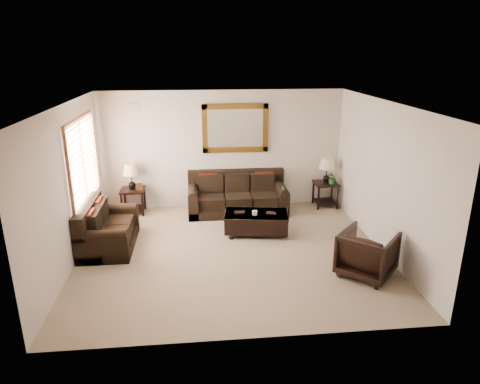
{
  "coord_description": "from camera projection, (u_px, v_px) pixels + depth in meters",
  "views": [
    {
      "loc": [
        -0.58,
        -7.1,
        3.55
      ],
      "look_at": [
        0.21,
        0.6,
        0.96
      ],
      "focal_mm": 32.0,
      "sensor_mm": 36.0,
      "label": 1
    }
  ],
  "objects": [
    {
      "name": "coffee_table",
      "position": [
        256.0,
        221.0,
        8.6
      ],
      "size": [
        1.36,
        0.86,
        0.54
      ],
      "rotation": [
        0.0,
        0.0,
        -0.15
      ],
      "color": "black",
      "rests_on": "room"
    },
    {
      "name": "sofa",
      "position": [
        237.0,
        198.0,
        9.75
      ],
      "size": [
        2.22,
        0.96,
        0.91
      ],
      "color": "black",
      "rests_on": "room"
    },
    {
      "name": "air_vent",
      "position": [
        135.0,
        107.0,
        9.29
      ],
      "size": [
        0.25,
        0.02,
        0.18
      ],
      "primitive_type": "cube",
      "color": "#999999",
      "rests_on": "room"
    },
    {
      "name": "window",
      "position": [
        83.0,
        162.0,
        7.97
      ],
      "size": [
        0.07,
        1.96,
        1.66
      ],
      "color": "white",
      "rests_on": "room"
    },
    {
      "name": "mirror",
      "position": [
        235.0,
        128.0,
        9.65
      ],
      "size": [
        1.5,
        0.06,
        1.1
      ],
      "color": "#532E10",
      "rests_on": "room"
    },
    {
      "name": "potted_plant",
      "position": [
        332.0,
        179.0,
        9.88
      ],
      "size": [
        0.29,
        0.32,
        0.23
      ],
      "primitive_type": "imported",
      "rotation": [
        0.0,
        0.0,
        0.08
      ],
      "color": "#1D501B",
      "rests_on": "end_table_right"
    },
    {
      "name": "end_table_right",
      "position": [
        327.0,
        175.0,
        9.94
      ],
      "size": [
        0.53,
        0.53,
        1.17
      ],
      "color": "black",
      "rests_on": "room"
    },
    {
      "name": "armchair",
      "position": [
        368.0,
        252.0,
        6.96
      ],
      "size": [
        1.12,
        1.11,
        0.84
      ],
      "primitive_type": "imported",
      "rotation": [
        0.0,
        0.0,
        2.4
      ],
      "color": "black",
      "rests_on": "floor"
    },
    {
      "name": "loveseat",
      "position": [
        106.0,
        231.0,
        8.0
      ],
      "size": [
        0.91,
        1.53,
        0.86
      ],
      "rotation": [
        0.0,
        0.0,
        1.57
      ],
      "color": "black",
      "rests_on": "room"
    },
    {
      "name": "room",
      "position": [
        232.0,
        182.0,
        7.45
      ],
      "size": [
        5.51,
        5.01,
        2.71
      ],
      "color": "#826C5A",
      "rests_on": "ground"
    },
    {
      "name": "end_table_left",
      "position": [
        132.0,
        181.0,
        9.51
      ],
      "size": [
        0.53,
        0.53,
        1.16
      ],
      "color": "black",
      "rests_on": "room"
    }
  ]
}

